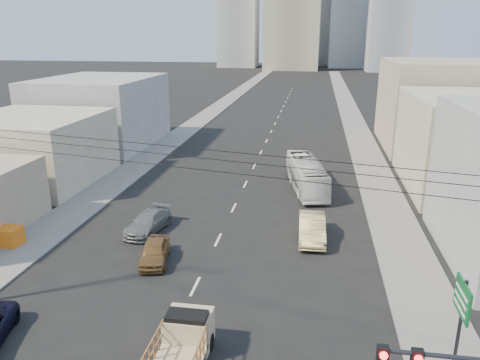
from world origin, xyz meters
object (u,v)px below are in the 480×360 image
(crate_stack, at_px, (7,236))
(sedan_tan, at_px, (312,228))
(sedan_brown, at_px, (155,251))
(green_sign, at_px, (461,313))
(flatbed_pickup, at_px, (182,343))
(sedan_grey, at_px, (148,222))
(city_bus, at_px, (306,174))

(crate_stack, bearing_deg, sedan_tan, 12.30)
(sedan_brown, height_order, green_sign, green_sign)
(green_sign, distance_m, crate_stack, 26.12)
(flatbed_pickup, height_order, sedan_grey, flatbed_pickup)
(city_bus, distance_m, sedan_brown, 17.33)
(flatbed_pickup, distance_m, city_bus, 24.12)
(sedan_grey, bearing_deg, sedan_brown, -56.69)
(sedan_tan, bearing_deg, city_bus, 91.56)
(green_sign, bearing_deg, crate_stack, 158.65)
(sedan_tan, bearing_deg, green_sign, -71.44)
(flatbed_pickup, height_order, sedan_tan, flatbed_pickup)
(sedan_grey, relative_size, green_sign, 0.90)
(sedan_grey, relative_size, crate_stack, 2.51)
(city_bus, relative_size, sedan_tan, 1.97)
(sedan_grey, bearing_deg, city_bus, 55.12)
(green_sign, height_order, crate_stack, green_sign)
(flatbed_pickup, relative_size, green_sign, 0.88)
(sedan_tan, height_order, sedan_grey, sedan_tan)
(sedan_brown, xyz_separation_m, sedan_tan, (9.11, 4.69, 0.14))
(city_bus, bearing_deg, sedan_brown, -130.84)
(sedan_brown, distance_m, crate_stack, 9.95)
(sedan_grey, bearing_deg, green_sign, -30.39)
(sedan_brown, bearing_deg, sedan_grey, 103.36)
(sedan_brown, height_order, crate_stack, sedan_brown)
(flatbed_pickup, xyz_separation_m, city_bus, (4.32, 23.73, 0.23))
(sedan_grey, xyz_separation_m, crate_stack, (-8.01, -3.64, 0.03))
(sedan_brown, bearing_deg, city_bus, 49.45)
(sedan_grey, height_order, green_sign, green_sign)
(flatbed_pickup, distance_m, crate_stack, 16.79)
(sedan_brown, height_order, sedan_tan, sedan_tan)
(flatbed_pickup, bearing_deg, sedan_tan, 69.50)
(crate_stack, bearing_deg, sedan_grey, 24.43)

